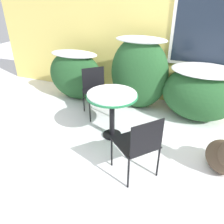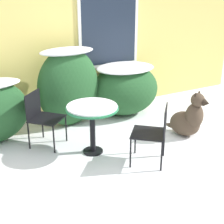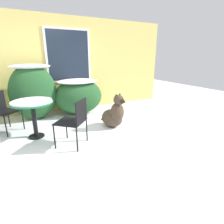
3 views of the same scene
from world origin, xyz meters
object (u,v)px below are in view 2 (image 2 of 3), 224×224
object	(u,v)px
patio_chair_near_table	(42,116)
dog	(189,119)
patio_table	(92,113)
patio_chair_far_side	(154,131)

from	to	relation	value
patio_chair_near_table	dog	xyz separation A→B (m)	(2.26, -0.87, -0.20)
patio_table	patio_chair_far_side	bearing A→B (deg)	-47.86
patio_chair_near_table	patio_chair_far_side	xyz separation A→B (m)	(1.22, -1.33, 0.00)
patio_chair_far_side	dog	distance (m)	1.16
patio_chair_far_side	dog	bearing A→B (deg)	154.86
patio_table	patio_chair_far_side	world-z (taller)	patio_chair_far_side
patio_chair_far_side	dog	world-z (taller)	patio_chair_far_side
patio_table	dog	distance (m)	1.74
dog	patio_chair_near_table	bearing A→B (deg)	137.91
patio_chair_near_table	patio_chair_far_side	distance (m)	1.80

